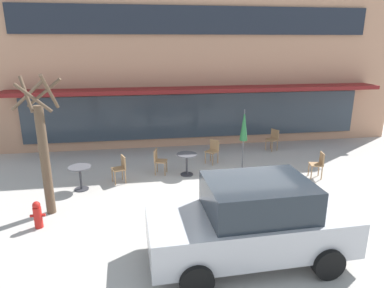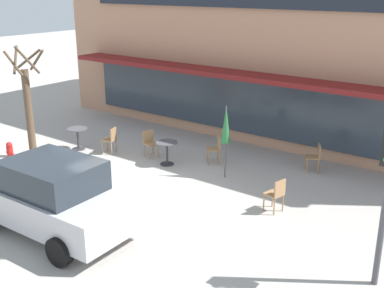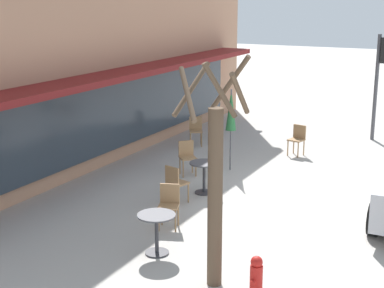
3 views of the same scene
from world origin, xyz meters
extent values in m
plane|color=#ADA8A0|center=(0.00, 0.00, 0.00)|extent=(80.00, 80.00, 0.00)
cube|color=tan|center=(0.00, 10.00, 3.66)|extent=(18.21, 8.00, 7.32)
cube|color=maroon|center=(0.00, 5.45, 2.55)|extent=(15.48, 1.10, 0.16)
cube|color=#2D3842|center=(0.00, 5.94, 1.35)|extent=(14.57, 0.10, 1.90)
cylinder|color=#333338|center=(-4.42, 1.84, 0.01)|extent=(0.44, 0.44, 0.03)
cylinder|color=#333338|center=(-4.42, 1.84, 0.38)|extent=(0.07, 0.07, 0.70)
cylinder|color=#4C4C51|center=(-4.42, 1.84, 0.74)|extent=(0.70, 0.70, 0.03)
cylinder|color=#333338|center=(-0.99, 2.55, 0.01)|extent=(0.44, 0.44, 0.03)
cylinder|color=#333338|center=(-0.99, 2.55, 0.38)|extent=(0.07, 0.07, 0.70)
cylinder|color=#4C4C51|center=(-0.99, 2.55, 0.74)|extent=(0.70, 0.70, 0.03)
cylinder|color=#4C4C51|center=(1.07, 2.77, 1.10)|extent=(0.04, 0.04, 2.20)
cone|color=#286B38|center=(1.07, 2.77, 1.65)|extent=(0.28, 0.28, 1.10)
cylinder|color=#9E754C|center=(0.09, 3.32, 0.23)|extent=(0.04, 0.04, 0.45)
cylinder|color=#9E754C|center=(-0.14, 3.57, 0.23)|extent=(0.04, 0.04, 0.45)
cylinder|color=#9E754C|center=(0.35, 3.55, 0.23)|extent=(0.04, 0.04, 0.45)
cylinder|color=#9E754C|center=(0.12, 3.80, 0.23)|extent=(0.04, 0.04, 0.45)
cube|color=#9E754C|center=(0.11, 3.56, 0.47)|extent=(0.57, 0.57, 0.04)
cube|color=#9E754C|center=(0.24, 3.68, 0.69)|extent=(0.30, 0.32, 0.40)
cylinder|color=#9E754C|center=(-3.39, 2.02, 0.23)|extent=(0.04, 0.04, 0.45)
cylinder|color=#9E754C|center=(-3.50, 2.34, 0.23)|extent=(0.04, 0.04, 0.45)
cylinder|color=#9E754C|center=(-3.07, 2.13, 0.23)|extent=(0.04, 0.04, 0.45)
cylinder|color=#9E754C|center=(-3.18, 2.45, 0.23)|extent=(0.04, 0.04, 0.45)
cube|color=#9E754C|center=(-3.28, 2.24, 0.47)|extent=(0.51, 0.51, 0.04)
cube|color=#9E754C|center=(-3.11, 2.30, 0.69)|extent=(0.17, 0.39, 0.40)
cylinder|color=#9E754C|center=(2.90, 4.53, 0.23)|extent=(0.04, 0.04, 0.45)
cylinder|color=#9E754C|center=(2.73, 4.83, 0.23)|extent=(0.04, 0.04, 0.45)
cylinder|color=#9E754C|center=(3.19, 4.70, 0.23)|extent=(0.04, 0.04, 0.45)
cylinder|color=#9E754C|center=(3.03, 4.99, 0.23)|extent=(0.04, 0.04, 0.45)
cube|color=#9E754C|center=(2.96, 4.76, 0.47)|extent=(0.54, 0.54, 0.04)
cube|color=#9E754C|center=(3.12, 4.85, 0.69)|extent=(0.23, 0.37, 0.40)
cylinder|color=#9E754C|center=(3.08, 1.50, 0.23)|extent=(0.04, 0.04, 0.45)
cylinder|color=#9E754C|center=(3.15, 1.83, 0.23)|extent=(0.04, 0.04, 0.45)
cylinder|color=#9E754C|center=(3.41, 1.43, 0.23)|extent=(0.04, 0.04, 0.45)
cylinder|color=#9E754C|center=(3.48, 1.76, 0.23)|extent=(0.04, 0.04, 0.45)
cube|color=#9E754C|center=(3.28, 1.63, 0.47)|extent=(0.48, 0.48, 0.04)
cube|color=#9E754C|center=(3.46, 1.59, 0.69)|extent=(0.12, 0.40, 0.40)
cylinder|color=#9E754C|center=(-1.66, 2.91, 0.23)|extent=(0.04, 0.04, 0.45)
cylinder|color=#9E754C|center=(-1.75, 2.58, 0.23)|extent=(0.04, 0.04, 0.45)
cylinder|color=#9E754C|center=(-1.98, 3.00, 0.23)|extent=(0.04, 0.04, 0.45)
cylinder|color=#9E754C|center=(-2.07, 2.67, 0.23)|extent=(0.04, 0.04, 0.45)
cube|color=#9E754C|center=(-1.87, 2.79, 0.47)|extent=(0.49, 0.49, 0.04)
cube|color=#9E754C|center=(-2.04, 2.84, 0.69)|extent=(0.14, 0.40, 0.40)
cube|color=#B7B7BC|center=(-0.38, -2.37, 0.70)|extent=(4.26, 1.94, 0.76)
cube|color=#232B33|center=(-0.23, -2.37, 1.42)|extent=(2.15, 1.67, 0.68)
cylinder|color=black|center=(-1.71, -1.52, 0.32)|extent=(0.65, 0.24, 0.64)
cylinder|color=black|center=(0.95, -3.23, 0.32)|extent=(0.65, 0.24, 0.64)
cylinder|color=black|center=(0.89, -1.43, 0.32)|extent=(0.65, 0.24, 0.64)
cylinder|color=brown|center=(-5.00, 0.42, 1.47)|extent=(0.24, 0.24, 2.93)
cylinder|color=brown|center=(-4.67, 0.34, 3.27)|extent=(0.25, 0.75, 0.93)
cylinder|color=brown|center=(-4.94, 0.87, 3.18)|extent=(0.96, 0.22, 0.77)
cylinder|color=brown|center=(-5.29, 0.76, 3.16)|extent=(0.76, 0.66, 0.73)
cylinder|color=brown|center=(-5.19, 0.27, 3.24)|extent=(0.40, 0.48, 0.85)
cylinder|color=brown|center=(-4.98, 0.04, 3.17)|extent=(0.81, 0.14, 0.74)
cylinder|color=red|center=(-5.12, -0.35, 0.28)|extent=(0.20, 0.20, 0.55)
sphere|color=red|center=(-5.12, -0.35, 0.61)|extent=(0.19, 0.19, 0.19)
cylinder|color=red|center=(-5.25, -0.35, 0.33)|extent=(0.10, 0.07, 0.07)
cylinder|color=red|center=(-4.99, -0.35, 0.33)|extent=(0.10, 0.07, 0.07)
camera|label=1|loc=(-2.54, -8.43, 4.44)|focal=32.00mm
camera|label=2|loc=(8.28, -8.49, 5.52)|focal=45.00mm
camera|label=3|loc=(-12.97, -3.24, 4.60)|focal=55.00mm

